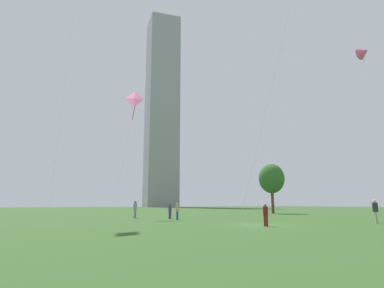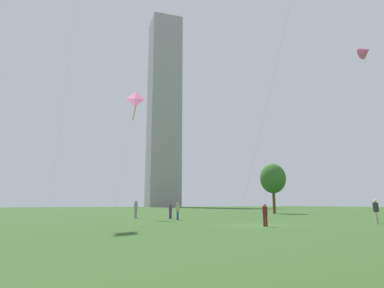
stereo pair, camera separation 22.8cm
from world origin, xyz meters
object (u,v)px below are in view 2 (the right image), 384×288
person_standing_0 (265,213)px  person_standing_3 (178,210)px  distant_highrise_0 (164,109)px  kite_flying_1 (365,52)px  kite_flying_2 (135,100)px  person_standing_1 (170,210)px  person_standing_2 (376,210)px  park_tree_0 (273,179)px  person_standing_4 (136,208)px

person_standing_0 → person_standing_3: size_ratio=0.96×
distant_highrise_0 → kite_flying_1: bearing=-88.7°
kite_flying_2 → distant_highrise_0: 125.01m
person_standing_0 → person_standing_1: bearing=143.3°
person_standing_2 → park_tree_0: bearing=-151.3°
person_standing_3 → distant_highrise_0: (46.37, 117.49, 48.37)m
person_standing_0 → kite_flying_1: bearing=65.9°
person_standing_1 → park_tree_0: park_tree_0 is taller
person_standing_3 → kite_flying_2: size_ratio=0.11×
person_standing_1 → person_standing_2: bearing=128.6°
person_standing_0 → park_tree_0: 30.78m
person_standing_3 → person_standing_1: bearing=-142.1°
person_standing_1 → person_standing_4: size_ratio=0.84×
park_tree_0 → distant_highrise_0: bearing=77.2°
person_standing_0 → kite_flying_2: bearing=149.5°
distant_highrise_0 → person_standing_4: bearing=-104.0°
person_standing_3 → kite_flying_2: (-2.25, 7.83, 13.19)m
person_standing_0 → person_standing_3: bearing=146.2°
person_standing_1 → person_standing_3: 2.47m
person_standing_1 → person_standing_3: person_standing_3 is taller
person_standing_4 → person_standing_2: bearing=87.6°
person_standing_4 → kite_flying_1: bearing=126.8°
person_standing_0 → person_standing_3: person_standing_3 is taller
distant_highrise_0 → person_standing_0: bearing=-99.7°
kite_flying_2 → distant_highrise_0: distant_highrise_0 is taller
person_standing_1 → distant_highrise_0: 133.04m
person_standing_3 → kite_flying_1: (29.03, -2.06, 22.45)m
person_standing_1 → person_standing_4: (-2.70, 3.30, 0.17)m
person_standing_3 → kite_flying_1: 36.76m
person_standing_1 → person_standing_0: bearing=97.7°
person_standing_4 → kite_flying_1: (31.42, -7.81, 22.33)m
person_standing_1 → kite_flying_1: 36.76m
person_standing_3 → park_tree_0: 25.44m
kite_flying_1 → kite_flying_2: 34.09m
kite_flying_2 → person_standing_0: bearing=-78.4°
kite_flying_1 → kite_flying_2: size_ratio=1.59×
person_standing_2 → kite_flying_1: kite_flying_1 is taller
person_standing_1 → person_standing_3: (-0.31, -2.45, 0.05)m
person_standing_4 → kite_flying_2: 13.23m
person_standing_2 → distant_highrise_0: (35.00, 130.10, 48.23)m
person_standing_0 → person_standing_1: size_ratio=1.01×
person_standing_2 → person_standing_3: person_standing_2 is taller
person_standing_2 → distant_highrise_0: 143.09m
person_standing_1 → kite_flying_2: size_ratio=0.10×
kite_flying_1 → distant_highrise_0: (17.33, 119.55, 25.91)m
kite_flying_1 → person_standing_0: bearing=-162.0°
kite_flying_1 → person_standing_1: bearing=171.1°
park_tree_0 → distant_highrise_0: 117.33m
kite_flying_2 → person_standing_3: bearing=-73.9°
kite_flying_1 → kite_flying_2: (-31.29, 9.88, -9.26)m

